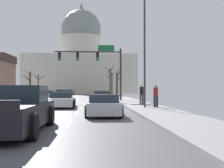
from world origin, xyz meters
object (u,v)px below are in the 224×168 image
signal_gantry (96,60)px  pedestrian_00 (156,95)px  pickup_truck_near_03 (15,111)px  street_lamp_right (141,39)px  sedan_oncoming_01 (61,94)px  sedan_oncoming_02 (69,93)px  sedan_near_00 (102,97)px  sedan_near_01 (62,100)px  sedan_oncoming_03 (60,92)px  sedan_near_02 (104,105)px  sedan_oncoming_00 (48,95)px  pedestrian_01 (142,93)px

signal_gantry → pedestrian_00: 13.67m
pickup_truck_near_03 → street_lamp_right: bearing=58.5°
sedan_oncoming_01 → pedestrian_00: pedestrian_00 is taller
sedan_oncoming_02 → signal_gantry: bearing=-79.1°
signal_gantry → sedan_near_00: (0.58, -4.07, -4.22)m
sedan_near_01 → pickup_truck_near_03: size_ratio=0.78×
sedan_oncoming_01 → sedan_oncoming_02: bearing=89.8°
sedan_near_01 → sedan_oncoming_03: 57.10m
sedan_oncoming_01 → street_lamp_right: bearing=-73.0°
street_lamp_right → sedan_near_02: (-2.88, -4.51, -4.57)m
sedan_near_00 → street_lamp_right: bearing=-72.8°
sedan_near_01 → pickup_truck_near_03: 12.28m
sedan_oncoming_00 → street_lamp_right: bearing=-62.2°
street_lamp_right → sedan_oncoming_02: street_lamp_right is taller
sedan_near_00 → pedestrian_01: size_ratio=2.67×
sedan_near_01 → pedestrian_01: pedestrian_01 is taller
sedan_near_00 → sedan_oncoming_01: (-6.92, 22.83, -0.00)m
sedan_oncoming_01 → sedan_oncoming_00: bearing=-91.4°
sedan_near_02 → pedestrian_01: size_ratio=2.63×
sedan_near_02 → sedan_oncoming_03: size_ratio=0.98×
signal_gantry → pedestrian_00: (4.32, -12.42, -3.75)m
pickup_truck_near_03 → sedan_oncoming_03: pickup_truck_near_03 is taller
sedan_near_00 → sedan_oncoming_02: 37.35m
sedan_near_00 → sedan_oncoming_03: (-10.65, 50.31, -0.02)m
signal_gantry → sedan_oncoming_01: 20.24m
pickup_truck_near_03 → pedestrian_00: size_ratio=3.39×
sedan_oncoming_01 → pedestrian_01: (10.12, -28.13, 0.50)m
sedan_near_01 → sedan_near_02: bearing=-65.0°
sedan_near_01 → sedan_oncoming_02: sedan_oncoming_02 is taller
sedan_near_01 → pickup_truck_near_03: bearing=-90.7°
pickup_truck_near_03 → pedestrian_01: pedestrian_01 is taller
street_lamp_right → sedan_near_01: size_ratio=1.93×
pedestrian_00 → sedan_near_02: bearing=-130.4°
pickup_truck_near_03 → sedan_oncoming_02: size_ratio=1.20×
signal_gantry → pedestrian_00: signal_gantry is taller
sedan_near_02 → signal_gantry: bearing=91.1°
street_lamp_right → sedan_oncoming_01: size_ratio=1.85×
sedan_near_01 → sedan_near_02: size_ratio=0.98×
pedestrian_01 → sedan_near_02: bearing=-114.0°
sedan_oncoming_00 → sedan_oncoming_01: (0.31, 12.62, -0.00)m
pickup_truck_near_03 → sedan_oncoming_00: size_ratio=1.22×
sedan_near_02 → pedestrian_00: size_ratio=2.72×
sedan_oncoming_01 → sedan_oncoming_02: sedan_oncoming_01 is taller
sedan_oncoming_00 → sedan_oncoming_03: sedan_oncoming_03 is taller
sedan_oncoming_03 → pedestrian_01: (13.84, -55.62, 0.52)m
street_lamp_right → sedan_near_02: 7.04m
sedan_oncoming_00 → sedan_oncoming_03: bearing=94.9°
street_lamp_right → sedan_near_01: street_lamp_right is taller
signal_gantry → pedestrian_01: signal_gantry is taller
pickup_truck_near_03 → sedan_oncoming_00: 29.04m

